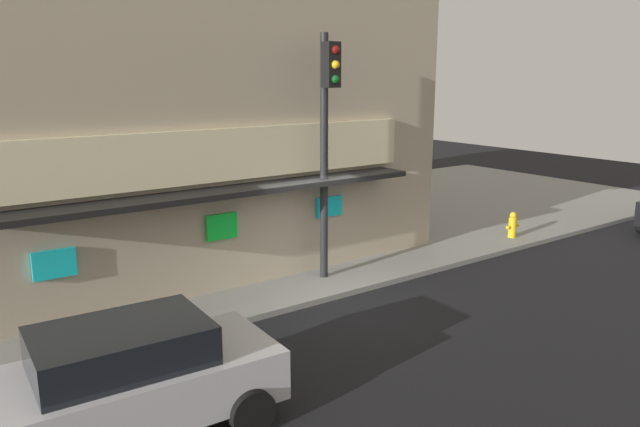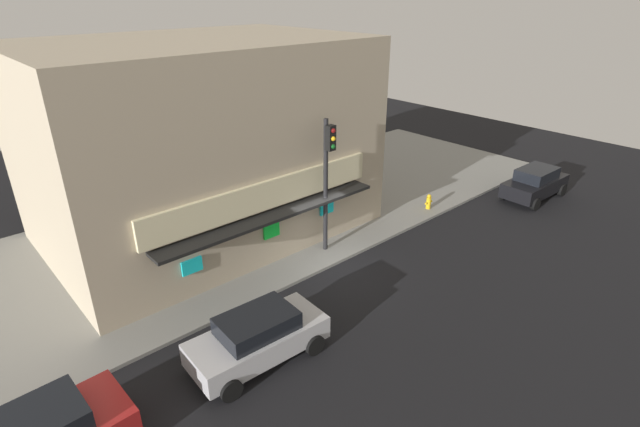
{
  "view_description": "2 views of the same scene",
  "coord_description": "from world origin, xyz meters",
  "px_view_note": "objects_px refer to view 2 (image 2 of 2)",
  "views": [
    {
      "loc": [
        -7.51,
        -9.67,
        4.71
      ],
      "look_at": [
        0.65,
        1.55,
        1.51
      ],
      "focal_mm": 33.99,
      "sensor_mm": 36.0,
      "label": 1
    },
    {
      "loc": [
        -11.44,
        -11.83,
        9.98
      ],
      "look_at": [
        0.93,
        1.98,
        1.27
      ],
      "focal_mm": 27.23,
      "sensor_mm": 36.0,
      "label": 2
    }
  ],
  "objects_px": {
    "pedestrian": "(320,210)",
    "potted_plant_by_doorway": "(262,236)",
    "potted_plant_by_window": "(240,247)",
    "parked_car_silver": "(258,337)",
    "traffic_light": "(327,170)",
    "fire_hydrant": "(429,202)",
    "parked_car_black": "(535,183)",
    "trash_can": "(181,284)"
  },
  "relations": [
    {
      "from": "fire_hydrant",
      "to": "parked_car_black",
      "type": "distance_m",
      "value": 6.0
    },
    {
      "from": "traffic_light",
      "to": "potted_plant_by_window",
      "type": "distance_m",
      "value": 4.55
    },
    {
      "from": "potted_plant_by_window",
      "to": "parked_car_black",
      "type": "relative_size",
      "value": 0.27
    },
    {
      "from": "potted_plant_by_window",
      "to": "parked_car_black",
      "type": "xyz_separation_m",
      "value": [
        14.96,
        -4.57,
        0.07
      ]
    },
    {
      "from": "fire_hydrant",
      "to": "parked_car_black",
      "type": "xyz_separation_m",
      "value": [
        5.38,
        -2.64,
        0.34
      ]
    },
    {
      "from": "trash_can",
      "to": "potted_plant_by_window",
      "type": "relative_size",
      "value": 0.7
    },
    {
      "from": "fire_hydrant",
      "to": "pedestrian",
      "type": "xyz_separation_m",
      "value": [
        -5.56,
        1.69,
        0.68
      ]
    },
    {
      "from": "parked_car_black",
      "to": "fire_hydrant",
      "type": "bearing_deg",
      "value": 153.91
    },
    {
      "from": "potted_plant_by_doorway",
      "to": "pedestrian",
      "type": "bearing_deg",
      "value": -9.41
    },
    {
      "from": "potted_plant_by_window",
      "to": "trash_can",
      "type": "bearing_deg",
      "value": -168.85
    },
    {
      "from": "parked_car_black",
      "to": "parked_car_silver",
      "type": "bearing_deg",
      "value": -178.7
    },
    {
      "from": "traffic_light",
      "to": "parked_car_silver",
      "type": "bearing_deg",
      "value": -150.05
    },
    {
      "from": "parked_car_black",
      "to": "traffic_light",
      "type": "bearing_deg",
      "value": 166.1
    },
    {
      "from": "trash_can",
      "to": "parked_car_silver",
      "type": "relative_size",
      "value": 0.19
    },
    {
      "from": "pedestrian",
      "to": "potted_plant_by_doorway",
      "type": "height_order",
      "value": "pedestrian"
    },
    {
      "from": "fire_hydrant",
      "to": "parked_car_black",
      "type": "bearing_deg",
      "value": -26.09
    },
    {
      "from": "pedestrian",
      "to": "potted_plant_by_doorway",
      "type": "distance_m",
      "value": 2.89
    },
    {
      "from": "potted_plant_by_window",
      "to": "parked_car_black",
      "type": "bearing_deg",
      "value": -16.98
    },
    {
      "from": "pedestrian",
      "to": "parked_car_silver",
      "type": "relative_size",
      "value": 0.45
    },
    {
      "from": "potted_plant_by_doorway",
      "to": "parked_car_silver",
      "type": "height_order",
      "value": "parked_car_silver"
    },
    {
      "from": "fire_hydrant",
      "to": "parked_car_black",
      "type": "relative_size",
      "value": 0.19
    },
    {
      "from": "fire_hydrant",
      "to": "trash_can",
      "type": "distance_m",
      "value": 12.47
    },
    {
      "from": "fire_hydrant",
      "to": "potted_plant_by_doorway",
      "type": "relative_size",
      "value": 0.77
    },
    {
      "from": "parked_car_black",
      "to": "pedestrian",
      "type": "bearing_deg",
      "value": 158.41
    },
    {
      "from": "traffic_light",
      "to": "pedestrian",
      "type": "relative_size",
      "value": 2.92
    },
    {
      "from": "fire_hydrant",
      "to": "parked_car_black",
      "type": "height_order",
      "value": "parked_car_black"
    },
    {
      "from": "trash_can",
      "to": "traffic_light",
      "type": "bearing_deg",
      "value": -10.34
    },
    {
      "from": "potted_plant_by_window",
      "to": "traffic_light",
      "type": "bearing_deg",
      "value": -27.63
    },
    {
      "from": "fire_hydrant",
      "to": "parked_car_silver",
      "type": "bearing_deg",
      "value": -166.06
    },
    {
      "from": "pedestrian",
      "to": "parked_car_silver",
      "type": "bearing_deg",
      "value": -144.65
    },
    {
      "from": "trash_can",
      "to": "potted_plant_by_doorway",
      "type": "distance_m",
      "value": 4.1
    },
    {
      "from": "parked_car_black",
      "to": "potted_plant_by_window",
      "type": "bearing_deg",
      "value": 163.02
    },
    {
      "from": "fire_hydrant",
      "to": "potted_plant_by_doorway",
      "type": "bearing_deg",
      "value": 165.53
    },
    {
      "from": "potted_plant_by_doorway",
      "to": "potted_plant_by_window",
      "type": "distance_m",
      "value": 1.23
    },
    {
      "from": "trash_can",
      "to": "pedestrian",
      "type": "height_order",
      "value": "pedestrian"
    },
    {
      "from": "traffic_light",
      "to": "parked_car_silver",
      "type": "xyz_separation_m",
      "value": [
        -5.77,
        -3.33,
        -2.8
      ]
    },
    {
      "from": "trash_can",
      "to": "fire_hydrant",
      "type": "bearing_deg",
      "value": -6.35
    },
    {
      "from": "parked_car_silver",
      "to": "potted_plant_by_doorway",
      "type": "bearing_deg",
      "value": 53.45
    },
    {
      "from": "traffic_light",
      "to": "trash_can",
      "type": "height_order",
      "value": "traffic_light"
    },
    {
      "from": "traffic_light",
      "to": "potted_plant_by_doorway",
      "type": "distance_m",
      "value": 3.97
    },
    {
      "from": "fire_hydrant",
      "to": "trash_can",
      "type": "bearing_deg",
      "value": 173.65
    },
    {
      "from": "trash_can",
      "to": "parked_car_silver",
      "type": "distance_m",
      "value": 4.43
    }
  ]
}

